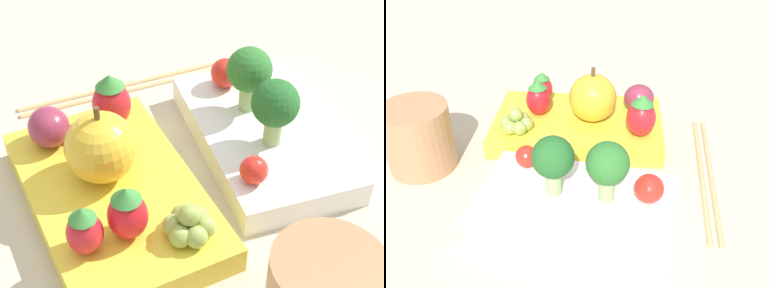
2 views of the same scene
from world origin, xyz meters
TOP-DOWN VIEW (x-y plane):
  - ground_plane at (0.00, 0.00)m, footprint 4.00×4.00m
  - bento_box_savoury at (-0.00, 0.07)m, footprint 0.20×0.13m
  - bento_box_fruit at (0.01, -0.08)m, footprint 0.20×0.13m
  - broccoli_floret_0 at (0.02, 0.06)m, footprint 0.04×0.04m
  - broccoli_floret_1 at (-0.03, 0.07)m, footprint 0.04×0.04m
  - cherry_tomato_0 at (-0.07, 0.07)m, footprint 0.03×0.03m
  - cherry_tomato_1 at (0.05, 0.02)m, footprint 0.02×0.02m
  - apple at (-0.01, -0.08)m, footprint 0.06×0.06m
  - strawberry_0 at (0.06, -0.08)m, footprint 0.03×0.03m
  - strawberry_1 at (0.06, -0.11)m, footprint 0.03×0.03m
  - strawberry_2 at (-0.06, -0.05)m, footprint 0.03×0.03m
  - plum at (-0.06, -0.10)m, footprint 0.04×0.03m
  - grape_cluster at (0.08, -0.04)m, footprint 0.04×0.04m
  - chopsticks_pair at (-0.14, -0.01)m, footprint 0.03×0.21m

SIDE VIEW (x-z plane):
  - ground_plane at x=0.00m, z-range 0.00..0.00m
  - chopsticks_pair at x=-0.14m, z-range 0.00..0.01m
  - bento_box_fruit at x=0.01m, z-range 0.00..0.02m
  - bento_box_savoury at x=0.00m, z-range 0.00..0.02m
  - grape_cluster at x=0.08m, z-range 0.02..0.05m
  - cherry_tomato_1 at x=0.05m, z-range 0.02..0.05m
  - cherry_tomato_0 at x=-0.07m, z-range 0.02..0.05m
  - plum at x=-0.06m, z-range 0.02..0.06m
  - strawberry_1 at x=0.06m, z-range 0.02..0.06m
  - strawberry_0 at x=0.06m, z-range 0.02..0.07m
  - strawberry_2 at x=-0.06m, z-range 0.02..0.07m
  - apple at x=-0.01m, z-range 0.02..0.08m
  - broccoli_floret_0 at x=0.02m, z-range 0.03..0.09m
  - broccoli_floret_1 at x=-0.03m, z-range 0.03..0.09m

